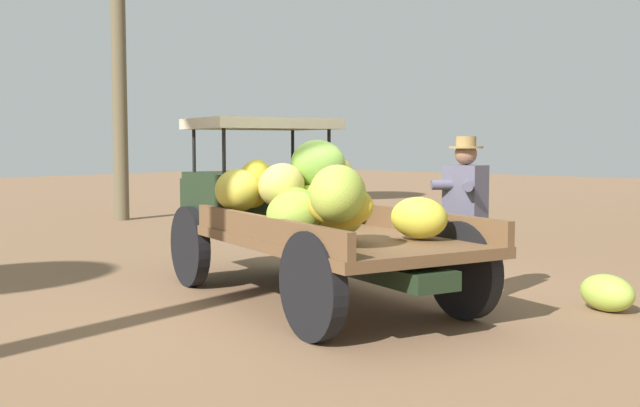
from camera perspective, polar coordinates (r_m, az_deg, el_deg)
ground_plane at (r=8.05m, az=0.43°, el=-7.05°), size 60.00×60.00×0.00m
truck at (r=8.07m, az=-2.06°, el=-0.25°), size 4.66×2.80×1.89m
farmer at (r=7.80m, az=10.73°, el=-0.39°), size 0.52×0.47×1.68m
loose_banana_bunch at (r=7.90m, az=20.61°, el=-6.25°), size 0.65×0.52×0.36m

